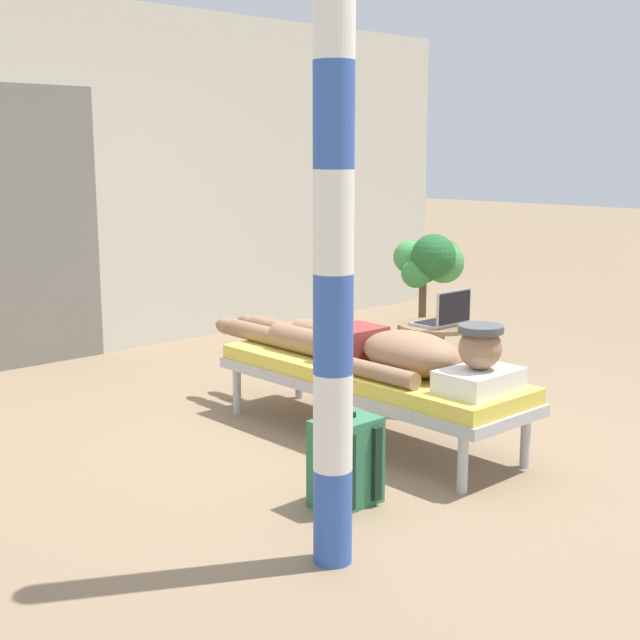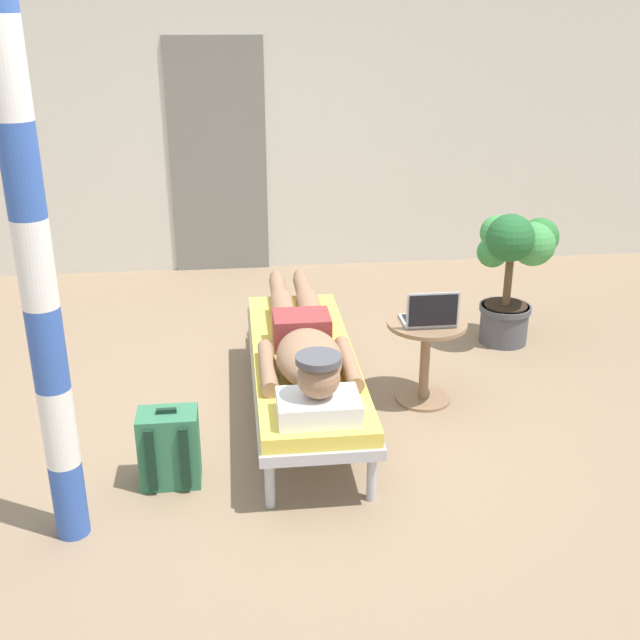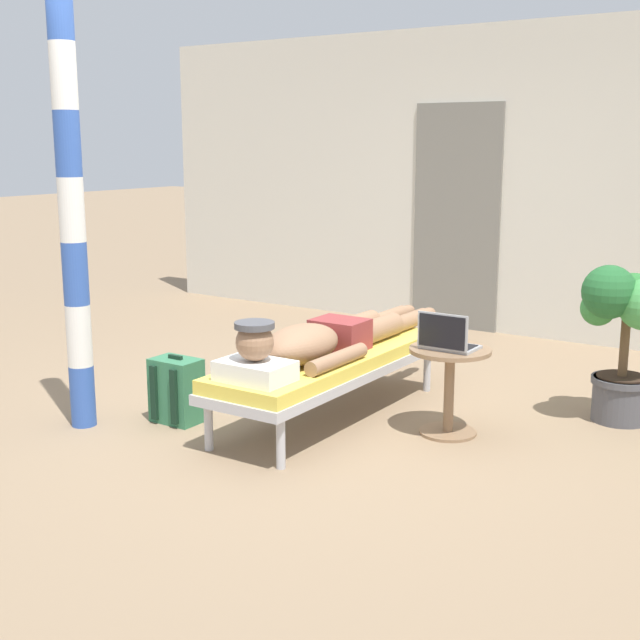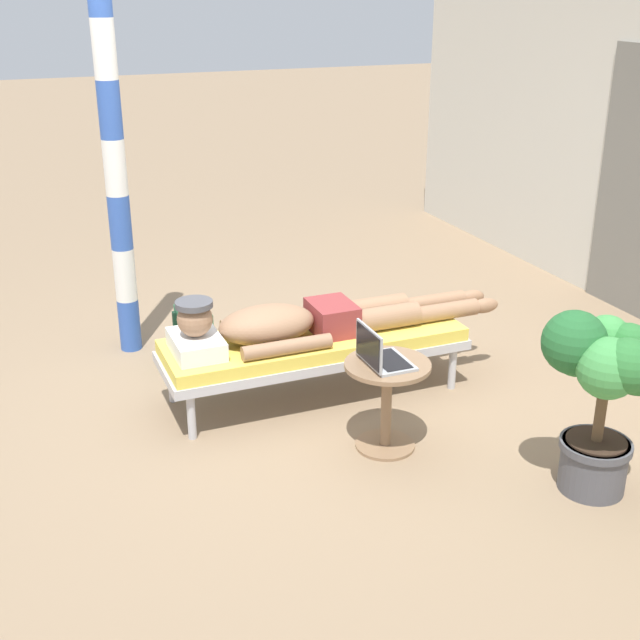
{
  "view_description": "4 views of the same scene",
  "coord_description": "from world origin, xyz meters",
  "px_view_note": "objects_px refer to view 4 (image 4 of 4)",
  "views": [
    {
      "loc": [
        -3.34,
        -3.16,
        1.56
      ],
      "look_at": [
        -0.18,
        0.27,
        0.67
      ],
      "focal_mm": 49.29,
      "sensor_mm": 36.0,
      "label": 1
    },
    {
      "loc": [
        -0.35,
        -3.94,
        2.29
      ],
      "look_at": [
        0.09,
        -0.07,
        0.69
      ],
      "focal_mm": 43.61,
      "sensor_mm": 36.0,
      "label": 2
    },
    {
      "loc": [
        2.81,
        -4.21,
        1.71
      ],
      "look_at": [
        0.07,
        -0.08,
        0.66
      ],
      "focal_mm": 47.87,
      "sensor_mm": 36.0,
      "label": 3
    },
    {
      "loc": [
        4.5,
        -1.67,
        2.47
      ],
      "look_at": [
        0.26,
        0.04,
        0.61
      ],
      "focal_mm": 47.12,
      "sensor_mm": 36.0,
      "label": 4
    }
  ],
  "objects_px": {
    "lounge_chair": "(314,345)",
    "person_reclining": "(302,321)",
    "potted_plant": "(602,381)",
    "side_table": "(387,390)",
    "porch_post": "(115,167)",
    "laptop": "(380,355)",
    "backpack": "(195,337)"
  },
  "relations": [
    {
      "from": "laptop",
      "to": "backpack",
      "type": "height_order",
      "value": "laptop"
    },
    {
      "from": "person_reclining",
      "to": "potted_plant",
      "type": "distance_m",
      "value": 1.85
    },
    {
      "from": "laptop",
      "to": "porch_post",
      "type": "height_order",
      "value": "porch_post"
    },
    {
      "from": "lounge_chair",
      "to": "backpack",
      "type": "xyz_separation_m",
      "value": [
        -0.74,
        -0.58,
        -0.15
      ]
    },
    {
      "from": "person_reclining",
      "to": "laptop",
      "type": "height_order",
      "value": "laptop"
    },
    {
      "from": "side_table",
      "to": "potted_plant",
      "type": "distance_m",
      "value": 1.15
    },
    {
      "from": "lounge_chair",
      "to": "potted_plant",
      "type": "bearing_deg",
      "value": 30.18
    },
    {
      "from": "lounge_chair",
      "to": "porch_post",
      "type": "xyz_separation_m",
      "value": [
        -1.17,
        -0.96,
        0.97
      ]
    },
    {
      "from": "person_reclining",
      "to": "backpack",
      "type": "distance_m",
      "value": 0.95
    },
    {
      "from": "porch_post",
      "to": "lounge_chair",
      "type": "bearing_deg",
      "value": 39.21
    },
    {
      "from": "lounge_chair",
      "to": "person_reclining",
      "type": "distance_m",
      "value": 0.19
    },
    {
      "from": "backpack",
      "to": "porch_post",
      "type": "height_order",
      "value": "porch_post"
    },
    {
      "from": "potted_plant",
      "to": "porch_post",
      "type": "bearing_deg",
      "value": -145.7
    },
    {
      "from": "potted_plant",
      "to": "porch_post",
      "type": "height_order",
      "value": "porch_post"
    },
    {
      "from": "side_table",
      "to": "backpack",
      "type": "distance_m",
      "value": 1.67
    },
    {
      "from": "side_table",
      "to": "laptop",
      "type": "xyz_separation_m",
      "value": [
        0.0,
        -0.05,
        0.23
      ]
    },
    {
      "from": "backpack",
      "to": "porch_post",
      "type": "xyz_separation_m",
      "value": [
        -0.43,
        -0.37,
        1.12
      ]
    },
    {
      "from": "person_reclining",
      "to": "porch_post",
      "type": "height_order",
      "value": "porch_post"
    },
    {
      "from": "laptop",
      "to": "backpack",
      "type": "relative_size",
      "value": 0.73
    },
    {
      "from": "lounge_chair",
      "to": "backpack",
      "type": "relative_size",
      "value": 4.53
    },
    {
      "from": "potted_plant",
      "to": "person_reclining",
      "type": "bearing_deg",
      "value": -147.68
    },
    {
      "from": "person_reclining",
      "to": "side_table",
      "type": "bearing_deg",
      "value": 15.87
    },
    {
      "from": "person_reclining",
      "to": "backpack",
      "type": "xyz_separation_m",
      "value": [
        -0.74,
        -0.51,
        -0.32
      ]
    },
    {
      "from": "lounge_chair",
      "to": "backpack",
      "type": "height_order",
      "value": "backpack"
    },
    {
      "from": "porch_post",
      "to": "person_reclining",
      "type": "bearing_deg",
      "value": 36.8
    },
    {
      "from": "side_table",
      "to": "porch_post",
      "type": "height_order",
      "value": "porch_post"
    },
    {
      "from": "side_table",
      "to": "potted_plant",
      "type": "xyz_separation_m",
      "value": [
        0.81,
        0.77,
        0.28
      ]
    },
    {
      "from": "laptop",
      "to": "porch_post",
      "type": "xyz_separation_m",
      "value": [
        -1.93,
        -1.04,
        0.73
      ]
    },
    {
      "from": "person_reclining",
      "to": "laptop",
      "type": "distance_m",
      "value": 0.77
    },
    {
      "from": "lounge_chair",
      "to": "porch_post",
      "type": "height_order",
      "value": "porch_post"
    },
    {
      "from": "backpack",
      "to": "laptop",
      "type": "bearing_deg",
      "value": 24.07
    },
    {
      "from": "person_reclining",
      "to": "lounge_chair",
      "type": "bearing_deg",
      "value": 90.0
    }
  ]
}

